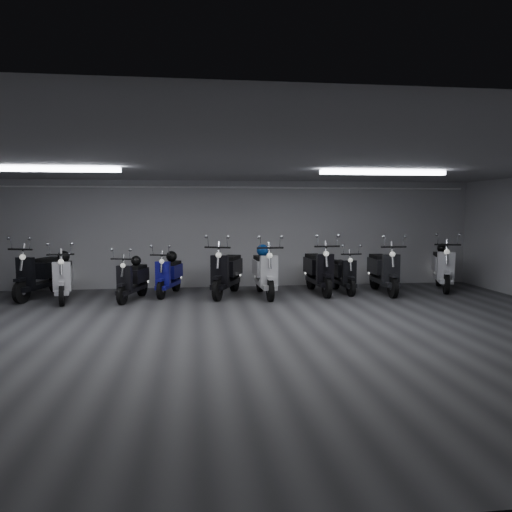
{
  "coord_description": "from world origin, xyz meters",
  "views": [
    {
      "loc": [
        -0.55,
        -7.94,
        2.05
      ],
      "look_at": [
        0.79,
        2.5,
        1.05
      ],
      "focal_mm": 34.5,
      "sensor_mm": 36.0,
      "label": 1
    }
  ],
  "objects": [
    {
      "name": "floor",
      "position": [
        0.0,
        0.0,
        -0.01
      ],
      "size": [
        14.0,
        10.0,
        0.01
      ],
      "primitive_type": "cube",
      "color": "#363639",
      "rests_on": "ground"
    },
    {
      "name": "ceiling",
      "position": [
        0.0,
        0.0,
        2.8
      ],
      "size": [
        14.0,
        10.0,
        0.01
      ],
      "primitive_type": "cube",
      "color": "gray",
      "rests_on": "ground"
    },
    {
      "name": "back_wall",
      "position": [
        0.0,
        5.0,
        1.4
      ],
      "size": [
        14.0,
        0.01,
        2.8
      ],
      "primitive_type": "cube",
      "color": "#A1A1A4",
      "rests_on": "ground"
    },
    {
      "name": "front_wall",
      "position": [
        0.0,
        -5.0,
        1.4
      ],
      "size": [
        14.0,
        0.01,
        2.8
      ],
      "primitive_type": "cube",
      "color": "#A1A1A4",
      "rests_on": "ground"
    },
    {
      "name": "fluor_strip_left",
      "position": [
        -3.0,
        1.0,
        2.74
      ],
      "size": [
        2.4,
        0.18,
        0.08
      ],
      "primitive_type": "cube",
      "color": "white",
      "rests_on": "ceiling"
    },
    {
      "name": "fluor_strip_right",
      "position": [
        3.0,
        1.0,
        2.74
      ],
      "size": [
        2.4,
        0.18,
        0.08
      ],
      "primitive_type": "cube",
      "color": "white",
      "rests_on": "ceiling"
    },
    {
      "name": "conduit",
      "position": [
        0.0,
        4.92,
        2.62
      ],
      "size": [
        13.6,
        0.05,
        0.05
      ],
      "primitive_type": "cylinder",
      "rotation": [
        0.0,
        1.57,
        0.0
      ],
      "color": "white",
      "rests_on": "back_wall"
    },
    {
      "name": "scooter_1",
      "position": [
        -4.07,
        3.84,
        0.74
      ],
      "size": [
        1.27,
        2.09,
        1.47
      ],
      "primitive_type": null,
      "rotation": [
        0.0,
        0.0,
        -0.33
      ],
      "color": "black",
      "rests_on": "floor"
    },
    {
      "name": "scooter_2",
      "position": [
        -3.43,
        3.38,
        0.68
      ],
      "size": [
        0.92,
        1.92,
        1.37
      ],
      "primitive_type": null,
      "rotation": [
        0.0,
        0.0,
        0.18
      ],
      "color": "#B9B8BD",
      "rests_on": "floor"
    },
    {
      "name": "scooter_3",
      "position": [
        -1.93,
        3.32,
        0.61
      ],
      "size": [
        1.0,
        1.74,
        1.23
      ],
      "primitive_type": null,
      "rotation": [
        0.0,
        0.0,
        -0.29
      ],
      "color": "black",
      "rests_on": "floor"
    },
    {
      "name": "scooter_4",
      "position": [
        -1.14,
        3.88,
        0.63
      ],
      "size": [
        1.0,
        1.78,
        1.26
      ],
      "primitive_type": null,
      "rotation": [
        0.0,
        0.0,
        -0.27
      ],
      "color": "navy",
      "rests_on": "floor"
    },
    {
      "name": "scooter_5",
      "position": [
        0.22,
        3.6,
        0.75
      ],
      "size": [
        1.35,
        2.11,
        1.5
      ],
      "primitive_type": null,
      "rotation": [
        0.0,
        0.0,
        -0.37
      ],
      "color": "black",
      "rests_on": "floor"
    },
    {
      "name": "scooter_6",
      "position": [
        1.11,
        3.42,
        0.74
      ],
      "size": [
        0.74,
        2.02,
        1.49
      ],
      "primitive_type": null,
      "rotation": [
        0.0,
        0.0,
        0.04
      ],
      "color": "silver",
      "rests_on": "floor"
    },
    {
      "name": "scooter_7",
      "position": [
        2.47,
        3.66,
        0.75
      ],
      "size": [
        0.75,
        2.03,
        1.49
      ],
      "primitive_type": null,
      "rotation": [
        0.0,
        0.0,
        0.04
      ],
      "color": "black",
      "rests_on": "floor"
    },
    {
      "name": "scooter_8",
      "position": [
        3.1,
        3.69,
        0.62
      ],
      "size": [
        0.64,
        1.7,
        1.25
      ],
      "primitive_type": null,
      "rotation": [
        0.0,
        0.0,
        0.05
      ],
      "color": "black",
      "rests_on": "floor"
    },
    {
      "name": "scooter_9",
      "position": [
        4.06,
        3.48,
        0.74
      ],
      "size": [
        0.75,
        2.01,
        1.48
      ],
      "primitive_type": null,
      "rotation": [
        0.0,
        0.0,
        -0.05
      ],
      "color": "black",
      "rests_on": "floor"
    },
    {
      "name": "scooter_10",
      "position": [
        5.75,
        3.78,
        0.75
      ],
      "size": [
        1.33,
        2.11,
        1.49
      ],
      "primitive_type": null,
      "rotation": [
        0.0,
        0.0,
        -0.36
      ],
      "color": "silver",
      "rests_on": "floor"
    },
    {
      "name": "helmet_0",
      "position": [
        -1.08,
        4.11,
        0.91
      ],
      "size": [
        0.26,
        0.26,
        0.26
      ],
      "primitive_type": "sphere",
      "color": "black",
      "rests_on": "scooter_4"
    },
    {
      "name": "helmet_1",
      "position": [
        -1.86,
        3.53,
        0.88
      ],
      "size": [
        0.23,
        0.23,
        0.23
      ],
      "primitive_type": "sphere",
      "color": "black",
      "rests_on": "scooter_3"
    },
    {
      "name": "helmet_2",
      "position": [
        1.1,
        3.7,
        1.07
      ],
      "size": [
        0.29,
        0.29,
        0.29
      ],
      "primitive_type": "sphere",
      "color": "navy",
      "rests_on": "scooter_6"
    },
    {
      "name": "helmet_3",
      "position": [
        5.85,
        4.04,
        1.05
      ],
      "size": [
        0.25,
        0.25,
        0.25
      ],
      "primitive_type": "sphere",
      "color": "black",
      "rests_on": "scooter_10"
    },
    {
      "name": "helmet_4",
      "position": [
        -3.48,
        3.63,
        0.98
      ],
      "size": [
        0.27,
        0.27,
        0.27
      ],
      "primitive_type": "sphere",
      "color": "black",
      "rests_on": "scooter_2"
    }
  ]
}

